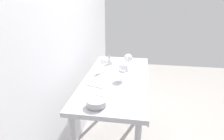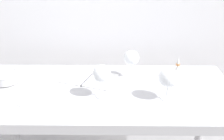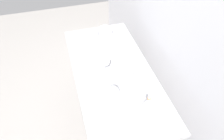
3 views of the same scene
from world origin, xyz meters
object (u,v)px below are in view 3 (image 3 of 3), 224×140
at_px(tasting_sheet_upper, 97,49).
at_px(tasting_bowl, 105,31).
at_px(decanter_funnel, 148,102).
at_px(open_notebook, 123,61).
at_px(wine_glass_far_right, 137,70).
at_px(wine_glass_near_right, 113,93).
at_px(wine_glass_near_center, 104,61).

xyz_separation_m(tasting_sheet_upper, tasting_bowl, (-0.23, 0.14, 0.03)).
bearing_deg(decanter_funnel, open_notebook, -177.98).
bearing_deg(tasting_sheet_upper, wine_glass_far_right, 59.82).
height_order(wine_glass_far_right, wine_glass_near_right, wine_glass_near_right).
bearing_deg(tasting_sheet_upper, tasting_bowl, -176.53).
height_order(wine_glass_near_right, open_notebook, wine_glass_near_right).
height_order(tasting_bowl, decanter_funnel, decanter_funnel).
bearing_deg(open_notebook, tasting_bowl, -155.39).
bearing_deg(wine_glass_far_right, wine_glass_near_center, -125.15).
bearing_deg(decanter_funnel, tasting_bowl, -176.26).
height_order(wine_glass_far_right, open_notebook, wine_glass_far_right).
xyz_separation_m(open_notebook, tasting_sheet_upper, (-0.24, -0.19, -0.00)).
xyz_separation_m(wine_glass_far_right, tasting_sheet_upper, (-0.48, -0.22, -0.11)).
xyz_separation_m(wine_glass_far_right, open_notebook, (-0.24, -0.03, -0.11)).
relative_size(open_notebook, tasting_bowl, 2.23).
height_order(tasting_sheet_upper, decanter_funnel, decanter_funnel).
bearing_deg(open_notebook, wine_glass_near_center, -47.43).
xyz_separation_m(open_notebook, tasting_bowl, (-0.46, -0.05, 0.03)).
xyz_separation_m(wine_glass_near_right, tasting_bowl, (-0.88, 0.17, -0.09)).
distance_m(wine_glass_near_center, decanter_funnel, 0.48).
height_order(wine_glass_far_right, decanter_funnel, wine_glass_far_right).
xyz_separation_m(wine_glass_near_center, decanter_funnel, (0.42, 0.21, -0.08)).
relative_size(wine_glass_far_right, tasting_sheet_upper, 0.63).
relative_size(wine_glass_near_right, decanter_funnel, 1.26).
relative_size(wine_glass_near_center, open_notebook, 0.49).
relative_size(wine_glass_far_right, wine_glass_near_center, 0.96).
distance_m(wine_glass_far_right, decanter_funnel, 0.27).
distance_m(wine_glass_far_right, tasting_bowl, 0.72).
height_order(wine_glass_near_right, tasting_bowl, wine_glass_near_right).
height_order(wine_glass_near_center, tasting_bowl, wine_glass_near_center).
relative_size(open_notebook, decanter_funnel, 2.62).
bearing_deg(wine_glass_far_right, open_notebook, -173.44).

